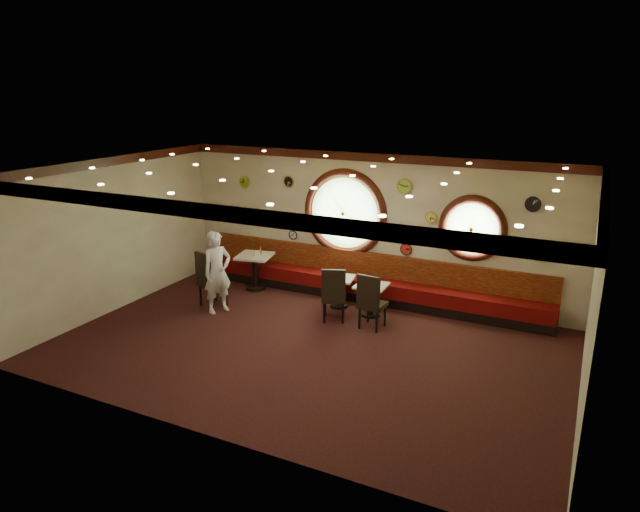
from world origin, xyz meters
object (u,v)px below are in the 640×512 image
Objects in this scene: condiment_a_salt at (254,252)px; condiment_b_pepper at (340,276)px; table_a at (255,267)px; table_c at (371,296)px; chair_a at (208,276)px; condiment_c_pepper at (374,283)px; chair_b at (334,291)px; condiment_c_salt at (367,281)px; condiment_b_bottle at (345,274)px; condiment_a_bottle at (261,250)px; condiment_a_pepper at (254,254)px; condiment_c_bottle at (377,280)px; chair_c at (370,298)px; condiment_b_salt at (335,275)px; table_b at (339,288)px; waiter at (217,272)px.

condiment_a_salt is 2.30m from condiment_b_pepper.
table_c is (3.00, -0.33, -0.09)m from table_a.
chair_a is 3.50m from condiment_c_pepper.
chair_a is at bearing 166.13° from chair_b.
condiment_b_pepper is at bearing 177.18° from condiment_c_salt.
chair_b reaches higher than condiment_b_bottle.
chair_a reaches higher than condiment_a_bottle.
condiment_c_salt is at bearing -5.41° from table_a.
condiment_a_pepper is 3.04m from condiment_c_bottle.
table_a is 0.36m from condiment_a_pepper.
condiment_a_salt is (-2.47, 0.99, 0.22)m from chair_b.
condiment_a_salt is at bearing 176.63° from condiment_b_bottle.
condiment_c_pepper is 0.68× the size of condiment_b_bottle.
chair_c is 1.28m from condiment_b_bottle.
condiment_a_salt is at bearing 126.81° from table_a.
condiment_b_salt is (2.14, -0.19, -0.17)m from condiment_a_salt.
condiment_b_bottle is (2.59, 1.28, 0.04)m from chair_a.
table_b is at bearing -2.62° from condiment_a_pepper.
condiment_c_bottle is at bearing -2.65° from table_b.
table_a reaches higher than condiment_c_bottle.
chair_a reaches higher than chair_b.
condiment_a_bottle is at bearing 173.64° from condiment_c_bottle.
chair_a is at bearing -155.73° from condiment_b_pepper.
condiment_c_pepper is 0.13m from condiment_c_bottle.
condiment_a_salt is at bearing 97.96° from chair_a.
table_a is 1.18× the size of chair_a.
chair_a is at bearing -160.70° from condiment_c_salt.
chair_c is (3.23, -0.98, 0.12)m from table_a.
condiment_c_pepper is (0.85, -0.17, 0.31)m from table_b.
chair_c is 8.17× the size of condiment_a_pepper.
waiter reaches higher than condiment_b_salt.
condiment_c_pepper is at bearing -8.85° from condiment_a_bottle.
table_a reaches higher than condiment_b_bottle.
condiment_c_salt is 2.83m from condiment_a_bottle.
condiment_b_bottle is at bearing -5.83° from condiment_a_bottle.
chair_a is 3.36m from condiment_c_salt.
condiment_c_pepper is at bearing -6.27° from table_a.
table_b is at bearing -7.91° from condiment_b_salt.
condiment_c_bottle is at bearing -7.90° from condiment_b_bottle.
condiment_b_salt is 0.79× the size of condiment_b_pepper.
condiment_a_pepper is 0.59× the size of condiment_b_bottle.
condiment_a_salt is at bearing -144.90° from condiment_a_bottle.
table_a reaches higher than condiment_c_salt.
condiment_b_bottle is (-0.69, 0.23, 0.31)m from table_c.
condiment_b_salt is (-0.10, 0.01, 0.29)m from table_b.
condiment_b_pepper is (2.28, -0.28, -0.16)m from condiment_a_salt.
condiment_a_bottle is (0.10, 0.12, 0.39)m from table_a.
chair_b is at bearing -21.34° from table_a.
chair_b is at bearing -24.71° from condiment_a_bottle.
chair_a is 8.65× the size of condiment_b_salt.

